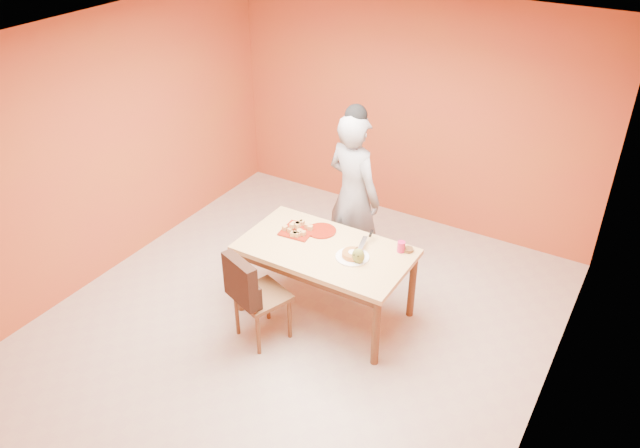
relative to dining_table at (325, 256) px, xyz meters
The scene contains 17 objects.
floor 0.75m from the dining_table, 113.87° to the right, with size 5.00×5.00×0.00m, color beige.
ceiling 2.06m from the dining_table, 113.87° to the right, with size 5.00×5.00×0.00m, color silver.
wall_back 2.29m from the dining_table, 93.66° to the left, with size 4.50×4.50×0.00m, color #BB432B.
wall_left 2.51m from the dining_table, behind, with size 5.00×5.00×0.00m, color #BB432B.
wall_right 2.24m from the dining_table, ahead, with size 5.00×5.00×0.00m, color #BB432B.
dining_table is the anchor object (origin of this frame).
dining_chair 0.71m from the dining_table, 117.69° to the right, with size 0.57×0.63×0.95m.
pastry_pile 0.42m from the dining_table, 163.11° to the left, with size 0.27×0.27×0.09m, color #D7B05C, non-canonical shape.
person 0.85m from the dining_table, 99.85° to the left, with size 0.66×0.43×1.80m, color gray.
pastry_platter 0.41m from the dining_table, 163.11° to the left, with size 0.30×0.30×0.02m, color maroon.
red_dinner_plate 0.31m from the dining_table, 127.76° to the left, with size 0.28×0.28×0.02m, color maroon.
white_cake_plate 0.31m from the dining_table, ahead, with size 0.31×0.31×0.01m, color white.
sponge_cake 0.32m from the dining_table, ahead, with size 0.19×0.19×0.04m, color #BF6F31.
cake_server 0.38m from the dining_table, 30.41° to the left, with size 0.04×0.23×0.01m, color silver.
egg_ornament 0.41m from the dining_table, ahead, with size 0.12×0.10×0.15m, color olive.
magenta_glass 0.71m from the dining_table, 26.25° to the left, with size 0.07×0.07×0.11m, color #BF1C54.
checker_tin 0.77m from the dining_table, 27.24° to the left, with size 0.10×0.10×0.03m, color #361B0E.
Camera 1 is at (2.58, -3.87, 3.98)m, focal length 35.00 mm.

